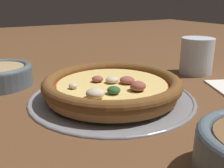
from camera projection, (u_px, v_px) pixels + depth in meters
The scene contains 4 objects.
ground_plane at pixel (112, 98), 0.52m from camera, with size 3.00×3.00×0.00m, color brown.
pizza_tray at pixel (112, 97), 0.52m from camera, with size 0.33×0.33×0.01m.
pizza at pixel (112, 86), 0.52m from camera, with size 0.27×0.27×0.04m.
drinking_cup at pixel (197, 56), 0.68m from camera, with size 0.08×0.08×0.09m.
Camera 1 is at (0.42, -0.24, 0.19)m, focal length 42.00 mm.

